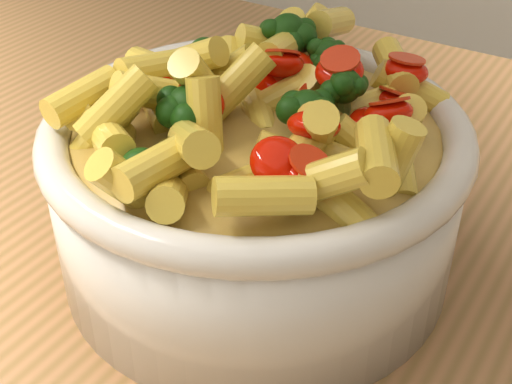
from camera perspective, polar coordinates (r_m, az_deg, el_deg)
The scene contains 3 objects.
table at distance 0.60m, azimuth -1.18°, elevation -10.20°, with size 1.20×0.80×0.90m.
serving_bowl at distance 0.46m, azimuth 0.00°, elevation 0.14°, with size 0.27×0.27×0.12m.
pasta_salad at distance 0.43m, azimuth 0.00°, elevation 8.05°, with size 0.21×0.21×0.05m.
Camera 1 is at (0.23, -0.35, 1.22)m, focal length 50.00 mm.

